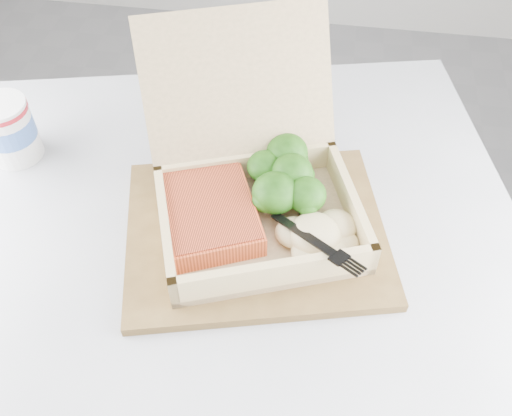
% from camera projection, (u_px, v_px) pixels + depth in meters
% --- Properties ---
extents(cafe_table, '(0.93, 0.93, 0.72)m').
position_uv_depth(cafe_table, '(222.00, 342.00, 0.81)').
color(cafe_table, black).
rests_on(cafe_table, floor).
extents(serving_tray, '(0.36, 0.32, 0.01)m').
position_uv_depth(serving_tray, '(256.00, 232.00, 0.69)').
color(serving_tray, brown).
rests_on(serving_tray, cafe_table).
extents(takeout_container, '(0.31, 0.33, 0.20)m').
position_uv_depth(takeout_container, '(252.00, 175.00, 0.68)').
color(takeout_container, tan).
rests_on(takeout_container, serving_tray).
extents(salmon_fillet, '(0.15, 0.17, 0.03)m').
position_uv_depth(salmon_fillet, '(209.00, 212.00, 0.67)').
color(salmon_fillet, '#DB592A').
rests_on(salmon_fillet, takeout_container).
extents(broccoli_pile, '(0.13, 0.13, 0.05)m').
position_uv_depth(broccoli_pile, '(292.00, 179.00, 0.70)').
color(broccoli_pile, '#2B6D18').
rests_on(broccoli_pile, takeout_container).
extents(mashed_potatoes, '(0.10, 0.09, 0.03)m').
position_uv_depth(mashed_potatoes, '(315.00, 234.00, 0.65)').
color(mashed_potatoes, beige).
rests_on(mashed_potatoes, takeout_container).
extents(plastic_fork, '(0.12, 0.10, 0.02)m').
position_uv_depth(plastic_fork, '(292.00, 224.00, 0.64)').
color(plastic_fork, black).
rests_on(plastic_fork, mashed_potatoes).
extents(paper_cup, '(0.07, 0.07, 0.09)m').
position_uv_depth(paper_cup, '(8.00, 128.00, 0.76)').
color(paper_cup, white).
rests_on(paper_cup, cafe_table).
extents(receipt, '(0.08, 0.14, 0.00)m').
position_uv_depth(receipt, '(238.00, 141.00, 0.81)').
color(receipt, silver).
rests_on(receipt, cafe_table).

